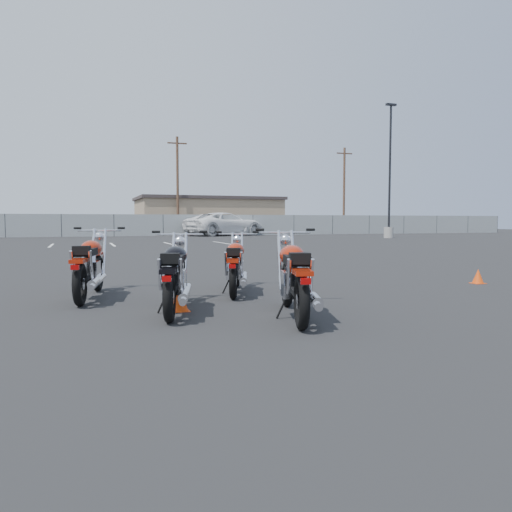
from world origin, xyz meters
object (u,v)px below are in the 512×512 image
object	(u,v)px
white_van	(224,217)
motorcycle_third_red	(236,265)
motorcycle_rear_red	(294,278)
motorcycle_front_red	(90,266)
motorcycle_second_black	(175,276)

from	to	relation	value
white_van	motorcycle_third_red	bearing A→B (deg)	141.87
motorcycle_third_red	motorcycle_rear_red	distance (m)	2.33
motorcycle_front_red	motorcycle_rear_red	xyz separation A→B (m)	(2.44, -2.53, -0.00)
motorcycle_third_red	motorcycle_rear_red	bearing A→B (deg)	-88.16
motorcycle_third_red	white_van	world-z (taller)	white_van
white_van	motorcycle_front_red	bearing A→B (deg)	138.02
motorcycle_second_black	white_van	distance (m)	36.09
motorcycle_second_black	white_van	bearing A→B (deg)	73.17
motorcycle_second_black	motorcycle_rear_red	world-z (taller)	motorcycle_rear_red
motorcycle_front_red	white_van	distance (m)	34.85
motorcycle_front_red	motorcycle_rear_red	bearing A→B (deg)	-45.98
motorcycle_front_red	white_van	xyz separation A→B (m)	(11.51, 32.88, 1.04)
motorcycle_rear_red	white_van	size ratio (longest dim) A/B	0.28
motorcycle_front_red	white_van	bearing A→B (deg)	70.70
motorcycle_second_black	white_van	world-z (taller)	white_van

